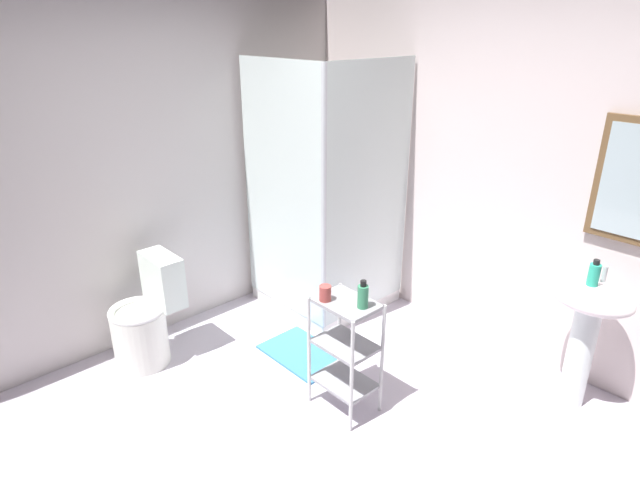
% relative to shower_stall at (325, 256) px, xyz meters
% --- Properties ---
extents(ground_plane, '(4.20, 4.20, 0.02)m').
position_rel_shower_stall_xyz_m(ground_plane, '(1.19, -1.23, -0.47)').
color(ground_plane, silver).
extents(wall_back, '(4.20, 0.14, 2.50)m').
position_rel_shower_stall_xyz_m(wall_back, '(1.20, 0.62, 0.79)').
color(wall_back, silver).
rests_on(wall_back, ground_plane).
extents(wall_left, '(0.10, 4.20, 2.50)m').
position_rel_shower_stall_xyz_m(wall_left, '(-0.66, -1.23, 0.79)').
color(wall_left, silver).
rests_on(wall_left, ground_plane).
extents(shower_stall, '(0.92, 0.92, 2.00)m').
position_rel_shower_stall_xyz_m(shower_stall, '(0.00, 0.00, 0.00)').
color(shower_stall, white).
rests_on(shower_stall, ground_plane).
extents(pedestal_sink, '(0.46, 0.37, 0.81)m').
position_rel_shower_stall_xyz_m(pedestal_sink, '(1.94, 0.29, 0.12)').
color(pedestal_sink, white).
rests_on(pedestal_sink, ground_plane).
extents(sink_faucet, '(0.03, 0.03, 0.10)m').
position_rel_shower_stall_xyz_m(sink_faucet, '(1.94, 0.41, 0.40)').
color(sink_faucet, silver).
rests_on(sink_faucet, pedestal_sink).
extents(toilet, '(0.37, 0.49, 0.76)m').
position_rel_shower_stall_xyz_m(toilet, '(-0.29, -1.44, -0.15)').
color(toilet, white).
rests_on(toilet, ground_plane).
extents(storage_cart, '(0.38, 0.28, 0.74)m').
position_rel_shower_stall_xyz_m(storage_cart, '(1.00, -0.78, -0.03)').
color(storage_cart, silver).
rests_on(storage_cart, ground_plane).
extents(hand_soap_bottle, '(0.06, 0.06, 0.16)m').
position_rel_shower_stall_xyz_m(hand_soap_bottle, '(1.92, 0.32, 0.42)').
color(hand_soap_bottle, '#2DBC99').
rests_on(hand_soap_bottle, pedestal_sink).
extents(body_wash_bottle_green, '(0.06, 0.06, 0.17)m').
position_rel_shower_stall_xyz_m(body_wash_bottle_green, '(1.10, -0.76, 0.35)').
color(body_wash_bottle_green, '#398F62').
rests_on(body_wash_bottle_green, storage_cart).
extents(rinse_cup, '(0.07, 0.07, 0.09)m').
position_rel_shower_stall_xyz_m(rinse_cup, '(0.90, -0.86, 0.32)').
color(rinse_cup, '#B24742').
rests_on(rinse_cup, storage_cart).
extents(bath_mat, '(0.60, 0.40, 0.02)m').
position_rel_shower_stall_xyz_m(bath_mat, '(0.41, -0.61, -0.45)').
color(bath_mat, teal).
rests_on(bath_mat, ground_plane).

